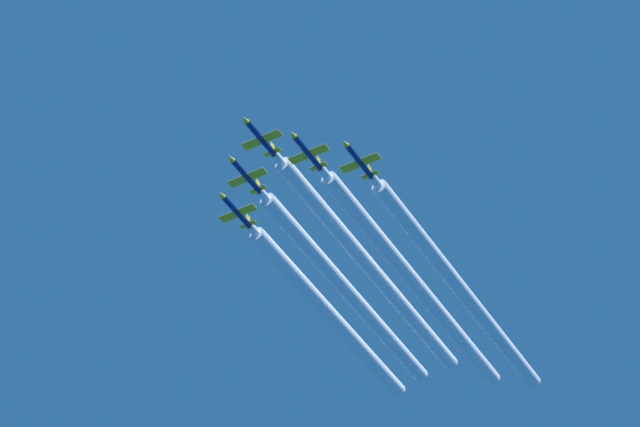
{
  "coord_description": "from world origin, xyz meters",
  "views": [
    {
      "loc": [
        -118.82,
        187.79,
        1.31
      ],
      "look_at": [
        -0.01,
        -20.08,
        220.14
      ],
      "focal_mm": 86.49,
      "sensor_mm": 36.0,
      "label": 1
    }
  ],
  "objects": [
    {
      "name": "smoke_trail_lead",
      "position": [
        -0.32,
        -41.47,
        221.02
      ],
      "size": [
        3.44,
        81.36,
        3.44
      ],
      "color": "white"
    },
    {
      "name": "smoke_trail_left_wingman",
      "position": [
        -6.94,
        -49.8,
        220.05
      ],
      "size": [
        3.44,
        83.26,
        3.44
      ],
      "color": "white"
    },
    {
      "name": "jet_left_wingman",
      "position": [
        -6.94,
        -2.46,
        220.08
      ],
      "size": [
        8.64,
        12.58,
        3.02
      ],
      "color": "navy"
    },
    {
      "name": "jet_lead",
      "position": [
        -0.32,
        4.92,
        221.05
      ],
      "size": [
        8.64,
        12.58,
        3.02
      ],
      "color": "navy"
    },
    {
      "name": "jet_outer_right",
      "position": [
        14.71,
        -10.09,
        219.79
      ],
      "size": [
        8.64,
        12.58,
        3.02
      ],
      "color": "navy"
    },
    {
      "name": "smoke_trail_right_wingman",
      "position": [
        7.46,
        -44.84,
        220.12
      ],
      "size": [
        3.44,
        73.84,
        3.44
      ],
      "color": "white"
    },
    {
      "name": "jet_right_wingman",
      "position": [
        7.46,
        -2.2,
        220.15
      ],
      "size": [
        8.64,
        12.58,
        3.02
      ],
      "color": "navy"
    },
    {
      "name": "jet_outer_left",
      "position": [
        -14.95,
        -9.57,
        219.79
      ],
      "size": [
        8.64,
        12.58,
        3.02
      ],
      "color": "navy"
    },
    {
      "name": "smoke_trail_outer_left",
      "position": [
        -14.95,
        -56.18,
        219.76
      ],
      "size": [
        3.44,
        81.8,
        3.44
      ],
      "color": "white"
    },
    {
      "name": "smoke_trail_outer_right",
      "position": [
        14.71,
        -50.01,
        219.76
      ],
      "size": [
        3.44,
        68.4,
        3.44
      ],
      "color": "white"
    }
  ]
}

